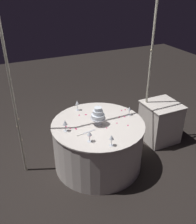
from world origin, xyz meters
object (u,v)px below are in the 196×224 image
(main_table, at_px, (98,144))
(side_table, at_px, (160,122))
(wine_glass_1, at_px, (98,107))
(wine_glass_0, at_px, (77,103))
(wine_glass_2, at_px, (129,109))
(decorative_arch, at_px, (88,60))
(tiered_cake, at_px, (98,115))
(wine_glass_4, at_px, (112,138))
(wine_glass_3, at_px, (65,123))
(wine_glass_5, at_px, (89,134))
(cake_knife, at_px, (85,133))

(main_table, relative_size, side_table, 1.92)
(wine_glass_1, bearing_deg, wine_glass_0, 136.71)
(wine_glass_0, bearing_deg, wine_glass_2, -35.99)
(decorative_arch, bearing_deg, wine_glass_0, 123.15)
(decorative_arch, xyz_separation_m, tiered_cake, (-0.01, -0.35, -0.71))
(tiered_cake, xyz_separation_m, wine_glass_4, (-0.06, -0.54, -0.04))
(wine_glass_3, bearing_deg, wine_glass_2, 0.97)
(wine_glass_0, xyz_separation_m, wine_glass_5, (-0.17, -0.88, -0.00))
(wine_glass_2, xyz_separation_m, wine_glass_4, (-0.62, -0.59, 0.02))
(tiered_cake, relative_size, wine_glass_0, 1.66)
(decorative_arch, height_order, wine_glass_4, decorative_arch)
(wine_glass_1, bearing_deg, main_table, -115.69)
(wine_glass_2, relative_size, wine_glass_4, 0.90)
(wine_glass_0, bearing_deg, wine_glass_4, -87.19)
(wine_glass_4, bearing_deg, cake_knife, 115.75)
(wine_glass_4, height_order, cake_knife, wine_glass_4)
(decorative_arch, height_order, tiered_cake, decorative_arch)
(side_table, xyz_separation_m, cake_knife, (-1.57, -0.31, 0.39))
(wine_glass_2, bearing_deg, tiered_cake, -174.98)
(side_table, height_order, wine_glass_0, wine_glass_0)
(main_table, bearing_deg, side_table, 6.82)
(wine_glass_1, bearing_deg, wine_glass_2, -30.63)
(cake_knife, bearing_deg, main_table, 29.92)
(wine_glass_0, relative_size, cake_knife, 0.57)
(wine_glass_0, distance_m, wine_glass_4, 1.08)
(side_table, xyz_separation_m, wine_glass_0, (-1.43, 0.36, 0.51))
(side_table, bearing_deg, wine_glass_5, -162.05)
(tiered_cake, bearing_deg, wine_glass_1, 64.31)
(side_table, distance_m, wine_glass_1, 1.28)
(cake_knife, bearing_deg, tiered_cake, 27.65)
(wine_glass_3, bearing_deg, main_table, -1.48)
(decorative_arch, bearing_deg, wine_glass_1, -21.67)
(decorative_arch, distance_m, tiered_cake, 0.79)
(decorative_arch, bearing_deg, wine_glass_4, -94.56)
(decorative_arch, distance_m, wine_glass_1, 0.77)
(wine_glass_4, bearing_deg, wine_glass_0, 92.81)
(wine_glass_2, height_order, cake_knife, wine_glass_2)
(side_table, relative_size, wine_glass_5, 4.64)
(main_table, relative_size, wine_glass_1, 9.09)
(decorative_arch, relative_size, main_table, 1.80)
(main_table, xyz_separation_m, wine_glass_1, (0.13, 0.28, 0.49))
(wine_glass_4, bearing_deg, main_table, 82.67)
(main_table, relative_size, wine_glass_3, 7.85)
(side_table, relative_size, tiered_cake, 2.59)
(wine_glass_1, height_order, wine_glass_5, wine_glass_5)
(wine_glass_5, bearing_deg, wine_glass_2, 24.96)
(decorative_arch, height_order, cake_knife, decorative_arch)
(decorative_arch, bearing_deg, cake_knife, -118.87)
(wine_glass_5, bearing_deg, wine_glass_4, -42.45)
(tiered_cake, relative_size, wine_glass_5, 1.79)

